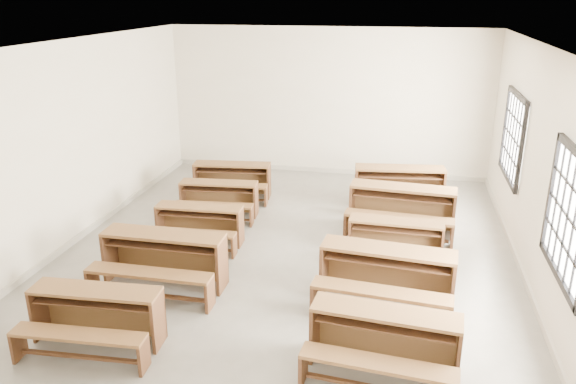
% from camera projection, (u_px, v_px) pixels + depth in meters
% --- Properties ---
extents(room, '(8.50, 8.50, 3.20)m').
position_uv_depth(room, '(294.00, 118.00, 8.14)').
color(room, slate).
rests_on(room, ground).
extents(desk_set_0, '(1.55, 0.86, 0.68)m').
position_uv_depth(desk_set_0, '(96.00, 313.00, 6.44)').
color(desk_set_0, brown).
rests_on(desk_set_0, ground).
extents(desk_set_1, '(1.70, 0.88, 0.77)m').
position_uv_depth(desk_set_1, '(163.00, 256.00, 7.71)').
color(desk_set_1, brown).
rests_on(desk_set_1, ground).
extents(desk_set_2, '(1.43, 0.78, 0.63)m').
position_uv_depth(desk_set_2, '(199.00, 222.00, 9.06)').
color(desk_set_2, brown).
rests_on(desk_set_2, ground).
extents(desk_set_3, '(1.45, 0.84, 0.63)m').
position_uv_depth(desk_set_3, '(218.00, 196.00, 10.20)').
color(desk_set_3, brown).
rests_on(desk_set_3, ground).
extents(desk_set_4, '(1.59, 0.95, 0.68)m').
position_uv_depth(desk_set_4, '(232.00, 178.00, 11.13)').
color(desk_set_4, brown).
rests_on(desk_set_4, ground).
extents(desk_set_5, '(1.64, 0.96, 0.71)m').
position_uv_depth(desk_set_5, '(384.00, 338.00, 5.95)').
color(desk_set_5, brown).
rests_on(desk_set_5, ground).
extents(desk_set_6, '(1.80, 1.05, 0.77)m').
position_uv_depth(desk_set_6, '(386.00, 273.00, 7.24)').
color(desk_set_6, brown).
rests_on(desk_set_6, ground).
extents(desk_set_7, '(1.43, 0.77, 0.63)m').
position_uv_depth(desk_set_7, '(395.00, 238.00, 8.48)').
color(desk_set_7, brown).
rests_on(desk_set_7, ground).
extents(desk_set_8, '(1.82, 1.04, 0.79)m').
position_uv_depth(desk_set_8, '(402.00, 206.00, 9.49)').
color(desk_set_8, brown).
rests_on(desk_set_8, ground).
extents(desk_set_9, '(1.77, 1.05, 0.76)m').
position_uv_depth(desk_set_9, '(399.00, 184.00, 10.64)').
color(desk_set_9, brown).
rests_on(desk_set_9, ground).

